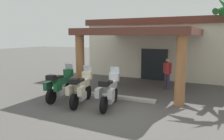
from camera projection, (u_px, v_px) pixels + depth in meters
ground_plane at (113, 108)px, 9.21m from camera, size 80.00×80.00×0.00m
motel_building at (164, 47)px, 17.09m from camera, size 10.95×11.41×4.17m
motorcycle_green at (60, 85)px, 10.41m from camera, size 0.74×2.21×1.61m
motorcycle_cream at (81, 89)px, 9.67m from camera, size 0.88×2.20×1.61m
motorcycle_silver at (109, 91)px, 9.25m from camera, size 0.83×2.21×1.61m
pedestrian at (167, 71)px, 12.32m from camera, size 0.50×0.32×1.76m
curb_strip at (98, 94)px, 11.16m from camera, size 5.90×0.36×0.12m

